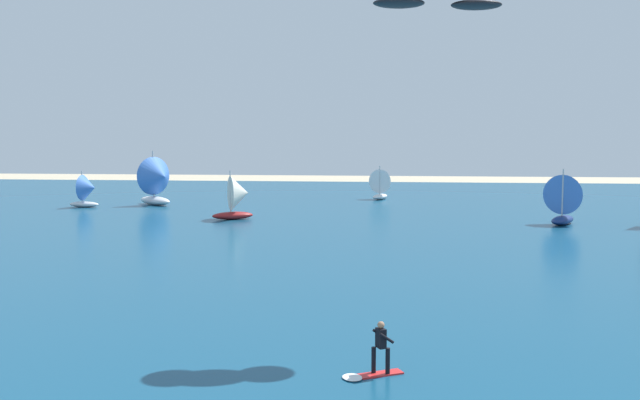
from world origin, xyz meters
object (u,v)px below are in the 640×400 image
at_px(kitesurfer, 375,356).
at_px(sailboat_near_shore, 565,198).
at_px(sailboat_leading, 382,184).
at_px(sailboat_far_right, 238,197).
at_px(sailboat_mid_left, 158,181).
at_px(sailboat_mid_right, 88,191).

xyz_separation_m(kitesurfer, sailboat_near_shore, (14.50, 37.04, 1.44)).
height_order(kitesurfer, sailboat_leading, sailboat_leading).
xyz_separation_m(kitesurfer, sailboat_far_right, (-12.25, 37.40, 1.29)).
xyz_separation_m(sailboat_mid_left, sailboat_near_shore, (37.03, -10.57, -0.45)).
xyz_separation_m(sailboat_far_right, sailboat_mid_right, (-16.57, 7.77, -0.25)).
bearing_deg(sailboat_mid_left, sailboat_mid_right, -158.74).
xyz_separation_m(sailboat_mid_left, sailboat_leading, (22.18, 8.91, -0.81)).
height_order(sailboat_far_right, sailboat_near_shore, sailboat_near_shore).
xyz_separation_m(sailboat_mid_left, sailboat_far_right, (10.29, -10.21, -0.60)).
distance_m(sailboat_leading, sailboat_mid_right, 30.64).
relative_size(sailboat_leading, sailboat_far_right, 0.89).
height_order(sailboat_mid_left, sailboat_near_shore, sailboat_mid_left).
relative_size(sailboat_leading, sailboat_mid_right, 1.03).
bearing_deg(sailboat_leading, sailboat_mid_left, -158.11).
distance_m(sailboat_mid_left, sailboat_mid_right, 6.79).
xyz_separation_m(sailboat_leading, sailboat_mid_right, (-28.46, -11.35, -0.04)).
bearing_deg(sailboat_near_shore, sailboat_mid_right, 169.38).
distance_m(sailboat_mid_right, sailboat_near_shore, 44.07).
bearing_deg(kitesurfer, sailboat_near_shore, 68.63).
relative_size(sailboat_far_right, sailboat_mid_right, 1.15).
bearing_deg(sailboat_mid_left, sailboat_leading, 21.89).
bearing_deg(kitesurfer, sailboat_far_right, 108.13).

